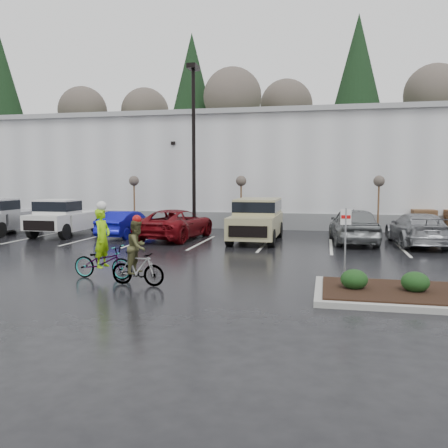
% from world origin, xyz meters
% --- Properties ---
extents(ground, '(120.00, 120.00, 0.00)m').
position_xyz_m(ground, '(0.00, 0.00, 0.00)').
color(ground, black).
rests_on(ground, ground).
extents(warehouse, '(60.50, 15.50, 7.20)m').
position_xyz_m(warehouse, '(0.00, 21.99, 3.65)').
color(warehouse, silver).
rests_on(warehouse, ground).
extents(wooded_ridge, '(80.00, 25.00, 6.00)m').
position_xyz_m(wooded_ridge, '(0.00, 45.00, 3.00)').
color(wooded_ridge, '#1E3616').
rests_on(wooded_ridge, ground).
extents(lamppost, '(0.50, 1.00, 9.22)m').
position_xyz_m(lamppost, '(-4.00, 12.00, 5.69)').
color(lamppost, black).
rests_on(lamppost, ground).
extents(sapling_west, '(0.60, 0.60, 3.20)m').
position_xyz_m(sapling_west, '(-8.00, 13.00, 2.73)').
color(sapling_west, '#4C351E').
rests_on(sapling_west, ground).
extents(sapling_mid, '(0.60, 0.60, 3.20)m').
position_xyz_m(sapling_mid, '(-1.50, 13.00, 2.73)').
color(sapling_mid, '#4C351E').
rests_on(sapling_mid, ground).
extents(sapling_east, '(0.60, 0.60, 3.20)m').
position_xyz_m(sapling_east, '(6.00, 13.00, 2.73)').
color(sapling_east, '#4C351E').
rests_on(sapling_east, ground).
extents(pallet_stack_a, '(1.20, 1.20, 1.35)m').
position_xyz_m(pallet_stack_a, '(8.50, 14.00, 0.68)').
color(pallet_stack_a, '#4C351E').
rests_on(pallet_stack_a, ground).
extents(shrub_a, '(0.70, 0.70, 0.52)m').
position_xyz_m(shrub_a, '(4.00, -1.00, 0.41)').
color(shrub_a, black).
rests_on(shrub_a, curb_island).
extents(shrub_b, '(0.70, 0.70, 0.52)m').
position_xyz_m(shrub_b, '(5.50, -1.00, 0.41)').
color(shrub_b, black).
rests_on(shrub_b, curb_island).
extents(fire_lane_sign, '(0.30, 0.05, 2.20)m').
position_xyz_m(fire_lane_sign, '(3.80, 0.20, 1.41)').
color(fire_lane_sign, gray).
rests_on(fire_lane_sign, ground).
extents(pickup_silver, '(2.10, 5.20, 1.96)m').
position_xyz_m(pickup_silver, '(-14.13, 9.54, 0.98)').
color(pickup_silver, '#B4B6BD').
rests_on(pickup_silver, ground).
extents(pickup_white, '(2.10, 5.20, 1.96)m').
position_xyz_m(pickup_white, '(-10.41, 9.50, 0.98)').
color(pickup_white, silver).
rests_on(pickup_white, ground).
extents(car_blue, '(1.79, 4.23, 1.36)m').
position_xyz_m(car_blue, '(-6.93, 9.43, 0.68)').
color(car_blue, '#0D1096').
rests_on(car_blue, ground).
extents(car_red, '(3.06, 5.62, 1.50)m').
position_xyz_m(car_red, '(-4.15, 9.15, 0.75)').
color(car_red, '#67090F').
rests_on(car_red, ground).
extents(suv_tan, '(2.20, 5.10, 2.06)m').
position_xyz_m(suv_tan, '(-0.04, 9.02, 1.03)').
color(suv_tan, tan).
rests_on(suv_tan, ground).
extents(car_grey, '(2.38, 5.11, 1.69)m').
position_xyz_m(car_grey, '(4.55, 9.46, 0.85)').
color(car_grey, slate).
rests_on(car_grey, ground).
extents(car_far_silver, '(2.44, 5.22, 1.47)m').
position_xyz_m(car_far_silver, '(7.32, 9.24, 0.74)').
color(car_far_silver, '#93969A').
rests_on(car_far_silver, ground).
extents(cyclist_hivis, '(1.99, 0.83, 2.36)m').
position_xyz_m(cyclist_hivis, '(-3.35, -0.49, 0.73)').
color(cyclist_hivis, '#3F3F44').
rests_on(cyclist_hivis, ground).
extents(cyclist_olive, '(1.58, 0.77, 2.02)m').
position_xyz_m(cyclist_olive, '(-1.95, -1.15, 0.75)').
color(cyclist_olive, '#3F3F44').
rests_on(cyclist_olive, ground).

